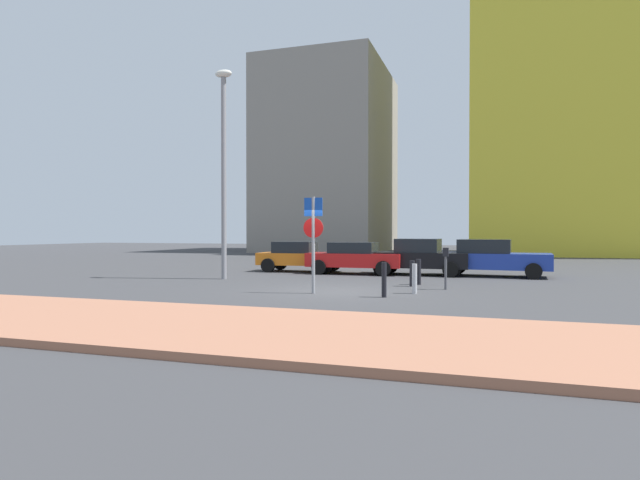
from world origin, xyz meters
TOP-DOWN VIEW (x-y plane):
  - ground_plane at (0.00, 0.00)m, footprint 120.00×120.00m
  - sidewalk_brick at (0.00, -6.90)m, footprint 40.00×4.42m
  - parked_car_orange at (-3.82, 7.31)m, footprint 4.02×2.02m
  - parked_car_red at (-1.06, 6.80)m, footprint 4.15×1.88m
  - parked_car_black at (1.67, 7.21)m, footprint 4.31×2.17m
  - parked_car_blue at (4.66, 7.29)m, footprint 4.58×2.25m
  - parking_sign_post at (-0.44, -0.72)m, footprint 0.60×0.11m
  - parking_meter at (3.25, 1.57)m, footprint 0.18×0.14m
  - street_lamp at (-5.31, 2.76)m, footprint 0.70×0.36m
  - traffic_bollard_near at (2.22, 2.89)m, footprint 0.18×0.18m
  - traffic_bollard_mid at (2.45, 0.18)m, footprint 0.15×0.15m
  - traffic_bollard_far at (2.09, 2.25)m, footprint 0.18×0.18m
  - traffic_bollard_edge at (1.76, -0.99)m, footprint 0.14×0.14m
  - building_colorful_midrise at (11.94, 32.56)m, footprint 17.67×13.46m
  - building_under_construction at (-10.41, 33.70)m, footprint 11.02×14.45m

SIDE VIEW (x-z plane):
  - ground_plane at x=0.00m, z-range 0.00..0.00m
  - sidewalk_brick at x=0.00m, z-range 0.00..0.14m
  - traffic_bollard_far at x=2.09m, z-range 0.00..0.87m
  - traffic_bollard_mid at x=2.45m, z-range 0.00..0.89m
  - traffic_bollard_near at x=2.22m, z-range 0.00..0.90m
  - traffic_bollard_edge at x=1.76m, z-range 0.00..0.99m
  - parked_car_orange at x=-3.82m, z-range 0.02..1.42m
  - parked_car_red at x=-1.06m, z-range 0.03..1.42m
  - parked_car_black at x=1.67m, z-range 0.00..1.56m
  - parked_car_blue at x=4.66m, z-range 0.02..1.56m
  - parking_meter at x=3.25m, z-range 0.20..1.54m
  - parking_sign_post at x=-0.44m, z-range 0.37..3.27m
  - street_lamp at x=-5.31m, z-range 0.64..8.80m
  - building_under_construction at x=-10.41m, z-range 0.00..17.71m
  - building_colorful_midrise at x=11.94m, z-range 0.00..31.20m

